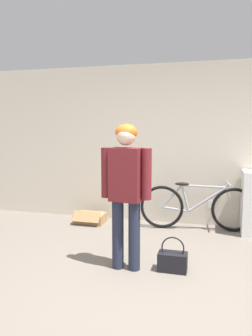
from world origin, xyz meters
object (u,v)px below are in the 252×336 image
at_px(handbag, 173,261).
at_px(bicycle, 197,207).
at_px(cardboard_box, 90,218).
at_px(person, 126,183).

bearing_deg(handbag, bicycle, 83.31).
xyz_separation_m(bicycle, cardboard_box, (-1.74, -0.07, -0.28)).
xyz_separation_m(person, bicycle, (0.70, 1.65, -0.61)).
distance_m(person, handbag, 1.00).
distance_m(person, cardboard_box, 2.09).
xyz_separation_m(handbag, cardboard_box, (-1.55, 1.50, -0.04)).
relative_size(person, cardboard_box, 3.35).
distance_m(bicycle, cardboard_box, 1.76).
relative_size(person, handbag, 4.15).
bearing_deg(bicycle, person, -118.40).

